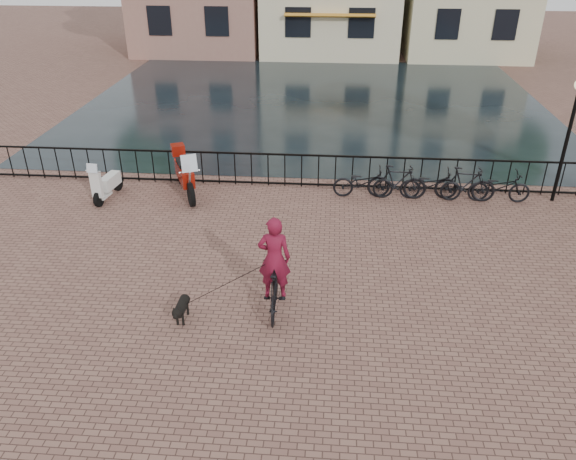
# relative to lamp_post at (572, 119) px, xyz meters

# --- Properties ---
(ground) EXTENTS (100.00, 100.00, 0.00)m
(ground) POSITION_rel_lamp_post_xyz_m (-7.20, -7.60, -2.38)
(ground) COLOR brown
(ground) RESTS_ON ground
(canal_water) EXTENTS (20.00, 20.00, 0.00)m
(canal_water) POSITION_rel_lamp_post_xyz_m (-7.20, 9.70, -2.38)
(canal_water) COLOR black
(canal_water) RESTS_ON ground
(railing) EXTENTS (20.00, 0.05, 1.02)m
(railing) POSITION_rel_lamp_post_xyz_m (-7.20, 0.40, -1.87)
(railing) COLOR black
(railing) RESTS_ON ground
(lamp_post) EXTENTS (0.30, 0.30, 3.45)m
(lamp_post) POSITION_rel_lamp_post_xyz_m (0.00, 0.00, 0.00)
(lamp_post) COLOR black
(lamp_post) RESTS_ON ground
(cyclist) EXTENTS (0.79, 1.81, 2.45)m
(cyclist) POSITION_rel_lamp_post_xyz_m (-7.37, -5.80, -1.45)
(cyclist) COLOR black
(cyclist) RESTS_ON ground
(dog) EXTENTS (0.27, 0.77, 0.51)m
(dog) POSITION_rel_lamp_post_xyz_m (-9.16, -6.29, -2.12)
(dog) COLOR black
(dog) RESTS_ON ground
(motorcycle) EXTENTS (1.39, 2.23, 1.58)m
(motorcycle) POSITION_rel_lamp_post_xyz_m (-10.52, -0.41, -1.59)
(motorcycle) COLOR maroon
(motorcycle) RESTS_ON ground
(scooter) EXTENTS (0.59, 1.46, 1.31)m
(scooter) POSITION_rel_lamp_post_xyz_m (-12.66, -0.86, -1.72)
(scooter) COLOR silver
(scooter) RESTS_ON ground
(parked_bike_0) EXTENTS (1.72, 0.62, 0.90)m
(parked_bike_0) POSITION_rel_lamp_post_xyz_m (-5.40, -0.20, -1.93)
(parked_bike_0) COLOR black
(parked_bike_0) RESTS_ON ground
(parked_bike_1) EXTENTS (1.69, 0.55, 1.00)m
(parked_bike_1) POSITION_rel_lamp_post_xyz_m (-4.45, -0.20, -1.88)
(parked_bike_1) COLOR black
(parked_bike_1) RESTS_ON ground
(parked_bike_2) EXTENTS (1.74, 0.67, 0.90)m
(parked_bike_2) POSITION_rel_lamp_post_xyz_m (-3.50, -0.20, -1.93)
(parked_bike_2) COLOR black
(parked_bike_2) RESTS_ON ground
(parked_bike_3) EXTENTS (1.70, 0.63, 1.00)m
(parked_bike_3) POSITION_rel_lamp_post_xyz_m (-2.55, -0.20, -1.88)
(parked_bike_3) COLOR black
(parked_bike_3) RESTS_ON ground
(parked_bike_4) EXTENTS (1.72, 0.60, 0.90)m
(parked_bike_4) POSITION_rel_lamp_post_xyz_m (-1.60, -0.20, -1.93)
(parked_bike_4) COLOR black
(parked_bike_4) RESTS_ON ground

